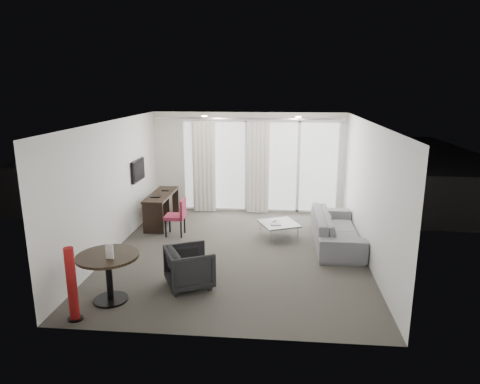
# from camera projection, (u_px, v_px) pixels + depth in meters

# --- Properties ---
(floor) EXTENTS (5.00, 6.00, 0.00)m
(floor) POSITION_uv_depth(u_px,v_px,m) (237.00, 252.00, 8.61)
(floor) COLOR #43403A
(floor) RESTS_ON ground
(ceiling) EXTENTS (5.00, 6.00, 0.00)m
(ceiling) POSITION_uv_depth(u_px,v_px,m) (237.00, 122.00, 7.98)
(ceiling) COLOR white
(ceiling) RESTS_ON ground
(wall_left) EXTENTS (0.00, 6.00, 2.60)m
(wall_left) POSITION_uv_depth(u_px,v_px,m) (113.00, 187.00, 8.52)
(wall_left) COLOR silver
(wall_left) RESTS_ON ground
(wall_right) EXTENTS (0.00, 6.00, 2.60)m
(wall_right) POSITION_uv_depth(u_px,v_px,m) (369.00, 192.00, 8.07)
(wall_right) COLOR silver
(wall_right) RESTS_ON ground
(wall_front) EXTENTS (5.00, 0.00, 2.60)m
(wall_front) POSITION_uv_depth(u_px,v_px,m) (214.00, 246.00, 5.40)
(wall_front) COLOR silver
(wall_front) RESTS_ON ground
(window_panel) EXTENTS (4.00, 0.02, 2.38)m
(window_panel) POSITION_uv_depth(u_px,v_px,m) (260.00, 167.00, 11.18)
(window_panel) COLOR white
(window_panel) RESTS_ON ground
(window_frame) EXTENTS (4.10, 0.06, 2.44)m
(window_frame) POSITION_uv_depth(u_px,v_px,m) (260.00, 167.00, 11.16)
(window_frame) COLOR white
(window_frame) RESTS_ON ground
(curtain_left) EXTENTS (0.60, 0.20, 2.38)m
(curtain_left) POSITION_uv_depth(u_px,v_px,m) (204.00, 167.00, 11.15)
(curtain_left) COLOR silver
(curtain_left) RESTS_ON ground
(curtain_right) EXTENTS (0.60, 0.20, 2.38)m
(curtain_right) POSITION_uv_depth(u_px,v_px,m) (258.00, 168.00, 11.02)
(curtain_right) COLOR silver
(curtain_right) RESTS_ON ground
(curtain_track) EXTENTS (4.80, 0.04, 0.04)m
(curtain_track) POSITION_uv_depth(u_px,v_px,m) (248.00, 119.00, 10.74)
(curtain_track) COLOR #B2B2B7
(curtain_track) RESTS_ON ceiling
(downlight_a) EXTENTS (0.12, 0.12, 0.02)m
(downlight_a) POSITION_uv_depth(u_px,v_px,m) (204.00, 116.00, 9.61)
(downlight_a) COLOR #FFE0B2
(downlight_a) RESTS_ON ceiling
(downlight_b) EXTENTS (0.12, 0.12, 0.02)m
(downlight_b) POSITION_uv_depth(u_px,v_px,m) (298.00, 117.00, 9.42)
(downlight_b) COLOR #FFE0B2
(downlight_b) RESTS_ON ceiling
(desk) EXTENTS (0.50, 1.58, 0.74)m
(desk) POSITION_uv_depth(u_px,v_px,m) (162.00, 209.00, 10.31)
(desk) COLOR black
(desk) RESTS_ON floor
(tv) EXTENTS (0.05, 0.80, 0.50)m
(tv) POSITION_uv_depth(u_px,v_px,m) (138.00, 170.00, 9.91)
(tv) COLOR black
(tv) RESTS_ON wall_left
(desk_chair) EXTENTS (0.46, 0.43, 0.84)m
(desk_chair) POSITION_uv_depth(u_px,v_px,m) (175.00, 217.00, 9.50)
(desk_chair) COLOR maroon
(desk_chair) RESTS_ON floor
(round_table) EXTENTS (1.20, 1.20, 0.76)m
(round_table) POSITION_uv_depth(u_px,v_px,m) (109.00, 278.00, 6.59)
(round_table) COLOR black
(round_table) RESTS_ON floor
(menu_card) EXTENTS (0.13, 0.04, 0.23)m
(menu_card) POSITION_uv_depth(u_px,v_px,m) (110.00, 261.00, 6.37)
(menu_card) COLOR white
(menu_card) RESTS_ON round_table
(red_lamp) EXTENTS (0.25, 0.25, 1.10)m
(red_lamp) POSITION_uv_depth(u_px,v_px,m) (72.00, 284.00, 6.01)
(red_lamp) COLOR maroon
(red_lamp) RESTS_ON floor
(tub_armchair) EXTENTS (0.98, 0.97, 0.67)m
(tub_armchair) POSITION_uv_depth(u_px,v_px,m) (190.00, 267.00, 7.09)
(tub_armchair) COLOR black
(tub_armchair) RESTS_ON floor
(coffee_table) EXTENTS (0.99, 0.99, 0.34)m
(coffee_table) POSITION_uv_depth(u_px,v_px,m) (279.00, 230.00, 9.40)
(coffee_table) COLOR gray
(coffee_table) RESTS_ON floor
(remote) EXTENTS (0.10, 0.16, 0.02)m
(remote) POSITION_uv_depth(u_px,v_px,m) (274.00, 221.00, 9.41)
(remote) COLOR black
(remote) RESTS_ON coffee_table
(magazine) EXTENTS (0.26, 0.31, 0.02)m
(magazine) POSITION_uv_depth(u_px,v_px,m) (275.00, 223.00, 9.29)
(magazine) COLOR gray
(magazine) RESTS_ON coffee_table
(sofa) EXTENTS (0.90, 2.31, 0.67)m
(sofa) POSITION_uv_depth(u_px,v_px,m) (336.00, 229.00, 8.97)
(sofa) COLOR slate
(sofa) RESTS_ON floor
(terrace_slab) EXTENTS (5.60, 3.00, 0.12)m
(terrace_slab) POSITION_uv_depth(u_px,v_px,m) (262.00, 198.00, 12.95)
(terrace_slab) COLOR #4D4D50
(terrace_slab) RESTS_ON ground
(rattan_chair_a) EXTENTS (0.72, 0.72, 0.83)m
(rattan_chair_a) POSITION_uv_depth(u_px,v_px,m) (278.00, 188.00, 12.18)
(rattan_chair_a) COLOR brown
(rattan_chair_a) RESTS_ON terrace_slab
(rattan_chair_b) EXTENTS (0.65, 0.65, 0.73)m
(rattan_chair_b) POSITION_uv_depth(u_px,v_px,m) (300.00, 189.00, 12.29)
(rattan_chair_b) COLOR brown
(rattan_chair_b) RESTS_ON terrace_slab
(rattan_table) EXTENTS (0.70, 0.70, 0.53)m
(rattan_table) POSITION_uv_depth(u_px,v_px,m) (307.00, 192.00, 12.33)
(rattan_table) COLOR brown
(rattan_table) RESTS_ON terrace_slab
(balustrade) EXTENTS (5.50, 0.06, 1.05)m
(balustrade) POSITION_uv_depth(u_px,v_px,m) (264.00, 171.00, 14.21)
(balustrade) COLOR #B2B2B7
(balustrade) RESTS_ON terrace_slab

